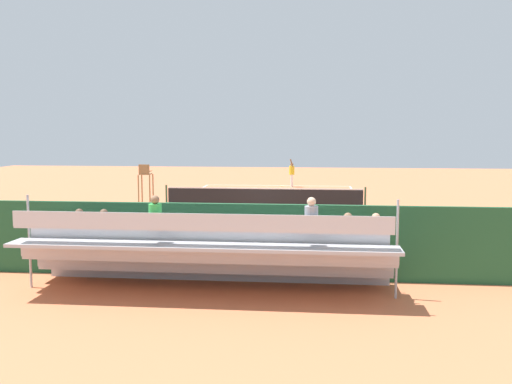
# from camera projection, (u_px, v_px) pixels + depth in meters

# --- Properties ---
(ground_plane) EXTENTS (60.00, 60.00, 0.00)m
(ground_plane) POSITION_uv_depth(u_px,v_px,m) (264.00, 207.00, 29.27)
(ground_plane) COLOR #CC7047
(court_line_markings) EXTENTS (10.10, 22.20, 0.01)m
(court_line_markings) POSITION_uv_depth(u_px,v_px,m) (264.00, 207.00, 29.30)
(court_line_markings) COLOR white
(court_line_markings) RESTS_ON ground
(tennis_net) EXTENTS (10.30, 0.10, 1.07)m
(tennis_net) POSITION_uv_depth(u_px,v_px,m) (264.00, 197.00, 29.21)
(tennis_net) COLOR black
(tennis_net) RESTS_ON ground
(backdrop_wall) EXTENTS (18.00, 0.16, 2.00)m
(backdrop_wall) POSITION_uv_depth(u_px,v_px,m) (218.00, 240.00, 15.32)
(backdrop_wall) COLOR #235633
(backdrop_wall) RESTS_ON ground
(bleacher_stand) EXTENTS (9.06, 2.40, 2.48)m
(bleacher_stand) POSITION_uv_depth(u_px,v_px,m) (207.00, 253.00, 13.98)
(bleacher_stand) COLOR #B2B2B7
(bleacher_stand) RESTS_ON ground
(umpire_chair) EXTENTS (0.67, 0.67, 2.14)m
(umpire_chair) POSITION_uv_depth(u_px,v_px,m) (145.00, 180.00, 29.72)
(umpire_chair) COLOR olive
(umpire_chair) RESTS_ON ground
(courtside_bench) EXTENTS (1.80, 0.40, 0.93)m
(courtside_bench) POSITION_uv_depth(u_px,v_px,m) (331.00, 253.00, 15.77)
(courtside_bench) COLOR #234C2D
(courtside_bench) RESTS_ON ground
(equipment_bag) EXTENTS (0.90, 0.36, 0.36)m
(equipment_bag) POSITION_uv_depth(u_px,v_px,m) (273.00, 266.00, 15.85)
(equipment_bag) COLOR #B22D2D
(equipment_bag) RESTS_ON ground
(tennis_player) EXTENTS (0.37, 0.53, 1.93)m
(tennis_player) POSITION_uv_depth(u_px,v_px,m) (292.00, 172.00, 39.08)
(tennis_player) COLOR white
(tennis_player) RESTS_ON ground
(tennis_racket) EXTENTS (0.31, 0.56, 0.03)m
(tennis_racket) POSITION_uv_depth(u_px,v_px,m) (282.00, 186.00, 39.70)
(tennis_racket) COLOR black
(tennis_racket) RESTS_ON ground
(tennis_ball_near) EXTENTS (0.07, 0.07, 0.07)m
(tennis_ball_near) POSITION_uv_depth(u_px,v_px,m) (258.00, 189.00, 37.63)
(tennis_ball_near) COLOR #CCDB33
(tennis_ball_near) RESTS_ON ground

